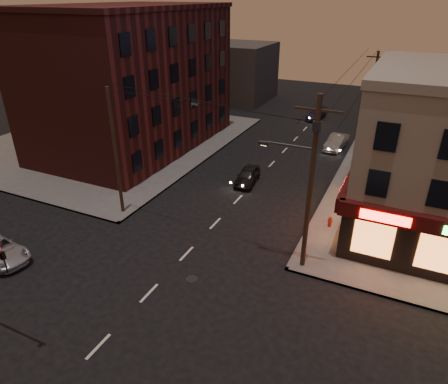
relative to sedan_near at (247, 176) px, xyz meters
The scene contains 13 objects.
ground 15.14m from the sedan_near, 88.11° to the right, with size 120.00×120.00×0.00m, color black.
sidewalk_nw 17.94m from the sedan_near, 167.49° to the left, with size 24.00×28.00×0.15m, color #514F4C.
brick_apartment 15.72m from the sedan_near, 164.50° to the left, with size 12.00×20.00×13.00m, color #481917.
bg_building_ne_a 27.24m from the sedan_near, 57.64° to the left, with size 10.00×12.00×7.00m, color #3F3D3A.
bg_building_nw 29.84m from the sedan_near, 114.94° to the left, with size 9.00×10.00×8.00m, color #3F3D3A.
bg_building_ne_b 39.01m from the sedan_near, 71.28° to the left, with size 8.00×8.00×6.00m, color #3F3D3A.
utility_pole_main 12.82m from the sedan_near, 52.36° to the right, with size 4.20×0.44×10.00m.
utility_pole_far 18.82m from the sedan_near, 66.62° to the left, with size 0.26×0.26×9.00m, color #382619.
utility_pole_west 11.40m from the sedan_near, 126.17° to the right, with size 0.24×0.24×9.00m, color #382619.
sedan_near is the anchor object (origin of this frame).
sedan_mid 12.70m from the sedan_near, 66.23° to the left, with size 1.51×4.33×1.43m, color slate.
sedan_far 21.50m from the sedan_near, 88.17° to the left, with size 1.74×4.27×1.24m, color #1C1C38.
fire_hydrant 8.97m from the sedan_near, 29.04° to the right, with size 0.34×0.34×0.77m.
Camera 1 is at (10.78, -13.41, 14.44)m, focal length 32.00 mm.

